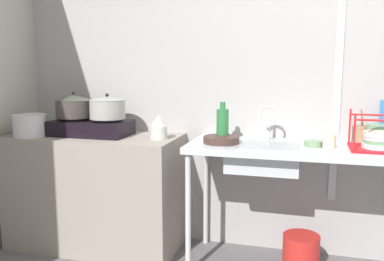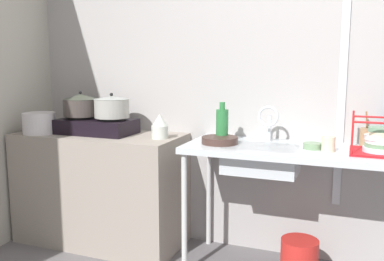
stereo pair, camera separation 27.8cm
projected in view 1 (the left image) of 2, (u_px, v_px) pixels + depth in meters
wall_back at (335, 60)px, 2.78m from camera, size 5.39×0.10×2.73m
wall_metal_strip at (340, 39)px, 2.70m from camera, size 0.05×0.01×2.18m
counter_concrete at (96, 191)px, 3.05m from camera, size 1.24×0.56×0.83m
counter_sink at (295, 156)px, 2.62m from camera, size 1.36×0.56×0.83m
stove at (91, 127)px, 2.98m from camera, size 0.56×0.32×0.13m
pot_on_left_burner at (74, 106)px, 3.00m from camera, size 0.26×0.26×0.19m
pot_on_right_burner at (107, 108)px, 2.93m from camera, size 0.25×0.25×0.18m
pot_beside_stove at (30, 125)px, 2.94m from camera, size 0.24×0.24×0.16m
percolator at (159, 127)px, 2.82m from camera, size 0.12×0.12×0.17m
sink_basin at (263, 158)px, 2.64m from camera, size 0.45×0.32×0.17m
faucet at (268, 117)px, 2.73m from camera, size 0.14×0.08×0.24m
frying_pan at (221, 140)px, 2.69m from camera, size 0.23×0.23×0.04m
dish_rack at (378, 139)px, 2.46m from camera, size 0.31×0.29×0.23m
cup_by_rack at (329, 141)px, 2.50m from camera, size 0.08×0.08×0.09m
small_bowl_on_drainboard at (313, 143)px, 2.58m from camera, size 0.11×0.11×0.04m
bottle_by_sink at (222, 124)px, 2.75m from camera, size 0.08×0.08×0.26m
utensil_jar at (361, 134)px, 2.71m from camera, size 0.08×0.08×0.22m
bucket_on_floor at (301, 254)px, 2.66m from camera, size 0.23×0.23×0.26m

